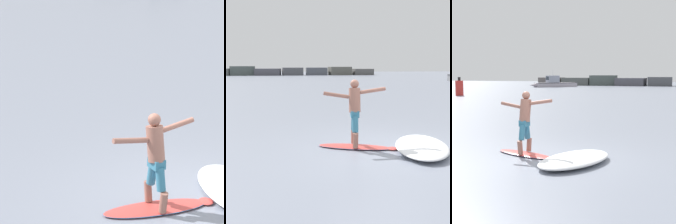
% 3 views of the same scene
% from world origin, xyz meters
% --- Properties ---
extents(ground_plane, '(200.00, 200.00, 0.00)m').
position_xyz_m(ground_plane, '(0.00, 0.00, 0.00)').
color(ground_plane, gray).
extents(rock_jetty_breakwater, '(40.92, 5.05, 1.94)m').
position_xyz_m(rock_jetty_breakwater, '(-2.93, 62.00, 0.80)').
color(rock_jetty_breakwater, '#595452').
rests_on(rock_jetty_breakwater, ground).
extents(surfboard, '(1.98, 1.14, 0.19)m').
position_xyz_m(surfboard, '(-0.64, 0.26, 0.03)').
color(surfboard, '#D84943').
rests_on(surfboard, ground).
extents(surfer, '(1.53, 0.65, 1.63)m').
position_xyz_m(surfer, '(-0.67, 0.31, 1.00)').
color(surfer, '#9A6454').
rests_on(surfer, surfboard).
extents(wave_foam_at_tail, '(1.93, 2.64, 0.22)m').
position_xyz_m(wave_foam_at_tail, '(0.85, -0.26, 0.11)').
color(wave_foam_at_tail, white).
rests_on(wave_foam_at_tail, ground).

